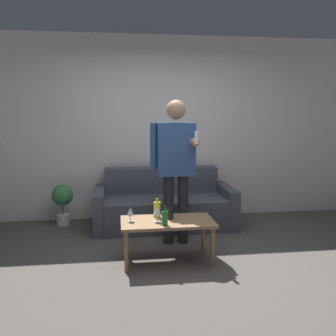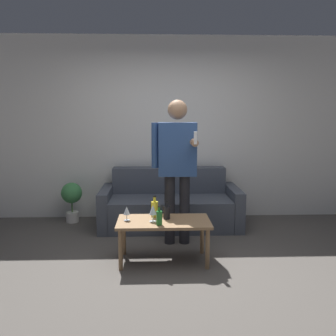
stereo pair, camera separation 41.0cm
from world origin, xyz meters
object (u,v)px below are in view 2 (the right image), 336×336
Objects in this scene: person_standing_front at (177,161)px; couch at (170,205)px; coffee_table at (164,225)px; bottle_orange at (167,212)px.

couch is at bearing 93.71° from person_standing_front.
couch is 1.05m from person_standing_front.
couch is 1.33m from coffee_table.
coffee_table is 0.15m from bottle_orange.
coffee_table is 5.12× the size of bottle_orange.
person_standing_front is (0.05, -0.76, 0.73)m from couch.
bottle_orange is (0.03, 0.06, 0.13)m from coffee_table.
coffee_table is 0.57× the size of person_standing_front.
bottle_orange is 0.72m from person_standing_front.
bottle_orange is at bearing -105.05° from person_standing_front.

